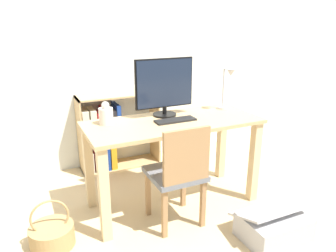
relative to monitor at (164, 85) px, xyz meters
name	(u,v)px	position (x,y,z in m)	size (l,w,h in m)	color
ground_plane	(173,202)	(0.00, -0.17, -1.02)	(10.00, 10.00, 0.00)	#CCB284
wall_back	(128,43)	(0.00, 0.93, 0.28)	(8.00, 0.05, 2.60)	silver
desk	(173,138)	(0.00, -0.17, -0.41)	(1.44, 0.61, 0.76)	tan
monitor	(164,85)	(0.00, 0.00, 0.00)	(0.52, 0.20, 0.49)	black
keyboard	(175,120)	(0.02, -0.19, -0.25)	(0.34, 0.11, 0.02)	black
vase	(106,115)	(-0.51, -0.03, -0.19)	(0.11, 0.11, 0.18)	silver
desk_lamp	(227,85)	(0.58, -0.08, -0.03)	(0.10, 0.19, 0.38)	#B7B7BC
chair	(179,172)	(-0.10, -0.48, -0.56)	(0.40, 0.40, 0.83)	slate
bookshelf	(107,135)	(-0.32, 0.75, -0.64)	(0.84, 0.28, 0.81)	tan
basket	(52,235)	(-1.03, -0.33, -0.93)	(0.31, 0.31, 0.37)	tan
storage_box	(273,225)	(0.46, -0.93, -0.92)	(0.49, 0.41, 0.26)	#B2B2B7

